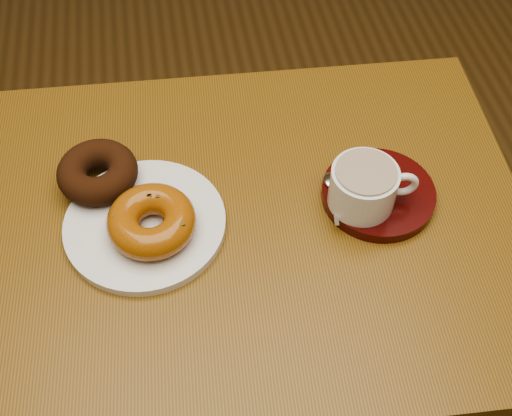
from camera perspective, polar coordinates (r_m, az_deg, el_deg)
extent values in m
cube|color=brown|center=(0.92, -1.23, -1.50)|extent=(0.85, 0.66, 0.03)
cylinder|color=#432513|center=(1.42, -16.98, -3.17)|extent=(0.04, 0.04, 0.74)
cylinder|color=#432513|center=(1.44, 12.66, -0.55)|extent=(0.04, 0.04, 0.74)
cylinder|color=silver|center=(0.91, -9.82, -1.40)|extent=(0.30, 0.30, 0.01)
torus|color=black|center=(0.94, -13.91, 3.13)|extent=(0.13, 0.13, 0.04)
torus|color=#965110|center=(0.87, -9.28, -1.16)|extent=(0.14, 0.14, 0.04)
cube|color=#483A18|center=(0.85, -6.91, -0.07)|extent=(0.01, 0.01, 0.00)
cube|color=#483A18|center=(0.87, -7.36, 0.87)|extent=(0.01, 0.01, 0.00)
cube|color=#483A18|center=(0.87, -8.35, 1.46)|extent=(0.01, 0.01, 0.00)
cube|color=#483A18|center=(0.88, -9.60, 1.55)|extent=(0.01, 0.01, 0.00)
cube|color=#483A18|center=(0.88, -10.81, 1.13)|extent=(0.01, 0.01, 0.00)
cube|color=#483A18|center=(0.87, -11.68, 0.29)|extent=(0.01, 0.01, 0.00)
cube|color=#483A18|center=(0.86, -11.96, -0.74)|extent=(0.01, 0.01, 0.00)
cube|color=#483A18|center=(0.85, -11.57, -1.72)|extent=(0.01, 0.01, 0.00)
cube|color=#483A18|center=(0.84, -10.58, -2.36)|extent=(0.01, 0.01, 0.00)
cube|color=#483A18|center=(0.83, -9.27, -2.48)|extent=(0.01, 0.01, 0.00)
cube|color=#483A18|center=(0.83, -7.99, -2.02)|extent=(0.01, 0.01, 0.00)
cube|color=#483A18|center=(0.84, -7.13, -1.14)|extent=(0.01, 0.01, 0.00)
cylinder|color=#360807|center=(0.94, 10.80, 1.25)|extent=(0.20, 0.20, 0.02)
cylinder|color=silver|center=(0.89, 9.49, 1.84)|extent=(0.09, 0.09, 0.06)
cylinder|color=#53331C|center=(0.87, 9.77, 3.19)|extent=(0.08, 0.08, 0.00)
torus|color=silver|center=(0.90, 12.94, 2.06)|extent=(0.04, 0.02, 0.04)
ellipsoid|color=silver|center=(0.93, 6.65, 2.48)|extent=(0.02, 0.03, 0.01)
cube|color=silver|center=(0.90, 6.94, 0.43)|extent=(0.02, 0.08, 0.00)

